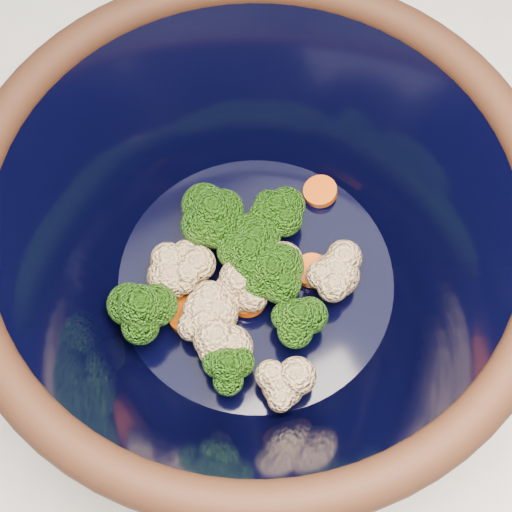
{
  "coord_description": "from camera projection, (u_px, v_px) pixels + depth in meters",
  "views": [
    {
      "loc": [
        -0.05,
        -0.07,
        1.41
      ],
      "look_at": [
        0.05,
        0.11,
        0.97
      ],
      "focal_mm": 50.0,
      "sensor_mm": 36.0,
      "label": 1
    }
  ],
  "objects": [
    {
      "name": "vegetable_pile",
      "position": [
        237.0,
        281.0,
        0.49
      ],
      "size": [
        0.19,
        0.16,
        0.05
      ],
      "color": "#608442",
      "rests_on": "mixing_bowl"
    },
    {
      "name": "counter",
      "position": [
        264.0,
        511.0,
        0.9
      ],
      "size": [
        1.2,
        1.2,
        0.9
      ],
      "primitive_type": "cube",
      "color": "beige",
      "rests_on": "ground"
    },
    {
      "name": "mixing_bowl",
      "position": [
        256.0,
        246.0,
        0.46
      ],
      "size": [
        0.38,
        0.38,
        0.16
      ],
      "rotation": [
        0.0,
        0.0,
        0.11
      ],
      "color": "black",
      "rests_on": "counter"
    }
  ]
}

